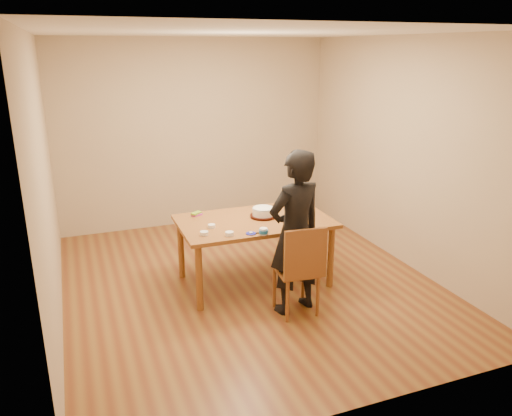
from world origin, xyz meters
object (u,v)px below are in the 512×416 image
object	(u,v)px
dining_table	(254,221)
cake	(263,212)
cake_plate	(263,216)
person	(295,233)
dining_chair	(296,270)

from	to	relation	value
dining_table	cake	world-z (taller)	cake
dining_table	cake_plate	distance (m)	0.14
cake	cake_plate	bearing A→B (deg)	90.00
cake_plate	person	distance (m)	0.78
cake_plate	person	size ratio (longest dim) A/B	0.18
person	dining_table	bearing A→B (deg)	-91.19
dining_table	dining_chair	world-z (taller)	dining_table
dining_table	person	distance (m)	0.75
dining_table	cake	xyz separation A→B (m)	(0.12, 0.05, 0.08)
dining_chair	cake	bearing A→B (deg)	97.39
dining_chair	cake	distance (m)	0.90
person	cake_plate	bearing A→B (deg)	-100.88
cake	person	distance (m)	0.78
dining_chair	cake_plate	bearing A→B (deg)	97.39
dining_chair	cake_plate	size ratio (longest dim) A/B	1.29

